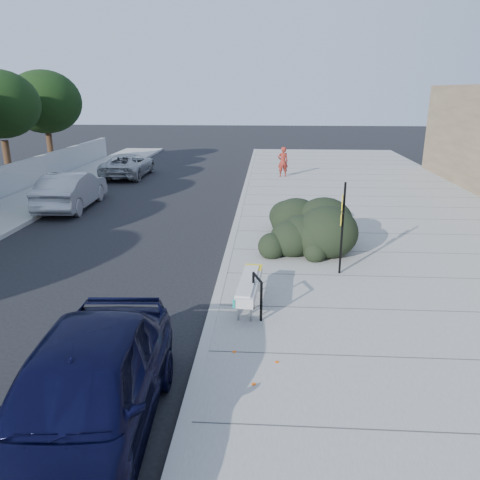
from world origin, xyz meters
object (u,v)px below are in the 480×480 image
object	(u,v)px
sign_post	(342,223)
bike_rack	(257,292)
bench	(249,285)
suv_silver	(128,165)
wagon_silver	(72,190)
pedestrian	(283,162)
sedan_navy	(82,395)

from	to	relation	value
sign_post	bike_rack	bearing A→B (deg)	-118.63
bench	suv_silver	bearing A→B (deg)	118.99
sign_post	wagon_silver	distance (m)	12.75
bike_rack	pedestrian	distance (m)	17.50
bench	wagon_silver	world-z (taller)	wagon_silver
sign_post	pedestrian	world-z (taller)	sign_post
sign_post	suv_silver	distance (m)	18.28
bike_rack	suv_silver	size ratio (longest dim) A/B	0.19
sedan_navy	wagon_silver	size ratio (longest dim) A/B	1.05
sedan_navy	suv_silver	size ratio (longest dim) A/B	1.03
wagon_silver	sign_post	bearing A→B (deg)	142.49
bench	suv_silver	xyz separation A→B (m)	(-7.89, 17.24, 0.03)
bike_rack	pedestrian	world-z (taller)	pedestrian
bench	sign_post	distance (m)	3.29
sedan_navy	wagon_silver	bearing A→B (deg)	109.98
sign_post	wagon_silver	bearing A→B (deg)	155.55
sign_post	sedan_navy	distance (m)	7.98
bike_rack	sign_post	world-z (taller)	sign_post
sign_post	pedestrian	size ratio (longest dim) A/B	1.48
sign_post	sedan_navy	bearing A→B (deg)	-113.37
sedan_navy	suv_silver	bearing A→B (deg)	101.77
bench	bike_rack	bearing A→B (deg)	-63.65
bench	pedestrian	distance (m)	17.02
suv_silver	pedestrian	xyz separation A→B (m)	(9.07, -0.26, 0.32)
suv_silver	sign_post	bearing A→B (deg)	124.16
suv_silver	wagon_silver	bearing A→B (deg)	88.85
pedestrian	wagon_silver	bearing A→B (deg)	26.59
pedestrian	bench	bearing A→B (deg)	73.47
bike_rack	wagon_silver	size ratio (longest dim) A/B	0.19
sign_post	suv_silver	world-z (taller)	sign_post
sign_post	sedan_navy	xyz separation A→B (m)	(-4.46, -6.58, -0.72)
bench	pedestrian	size ratio (longest dim) A/B	1.24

